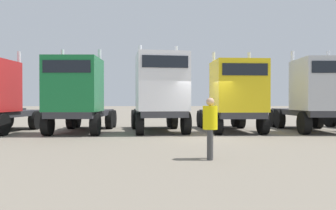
{
  "coord_description": "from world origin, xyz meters",
  "views": [
    {
      "loc": [
        -2.61,
        -14.69,
        1.57
      ],
      "look_at": [
        -1.5,
        3.16,
        1.39
      ],
      "focal_mm": 35.37,
      "sensor_mm": 36.0,
      "label": 1
    }
  ],
  "objects_px": {
    "semi_truck_green": "(78,95)",
    "semi_truck_yellow": "(234,96)",
    "semi_truck_silver": "(317,94)",
    "visitor_in_hivis": "(210,124)",
    "semi_truck_white": "(160,92)"
  },
  "relations": [
    {
      "from": "semi_truck_green",
      "to": "semi_truck_white",
      "type": "bearing_deg",
      "value": 93.32
    },
    {
      "from": "semi_truck_yellow",
      "to": "semi_truck_silver",
      "type": "height_order",
      "value": "semi_truck_silver"
    },
    {
      "from": "semi_truck_green",
      "to": "visitor_in_hivis",
      "type": "distance_m",
      "value": 9.28
    },
    {
      "from": "visitor_in_hivis",
      "to": "semi_truck_yellow",
      "type": "bearing_deg",
      "value": -96.22
    },
    {
      "from": "semi_truck_green",
      "to": "semi_truck_yellow",
      "type": "relative_size",
      "value": 1.03
    },
    {
      "from": "semi_truck_white",
      "to": "visitor_in_hivis",
      "type": "relative_size",
      "value": 3.57
    },
    {
      "from": "semi_truck_green",
      "to": "visitor_in_hivis",
      "type": "xyz_separation_m",
      "value": [
        5.14,
        -7.67,
        -0.92
      ]
    },
    {
      "from": "semi_truck_silver",
      "to": "visitor_in_hivis",
      "type": "relative_size",
      "value": 3.67
    },
    {
      "from": "semi_truck_silver",
      "to": "semi_truck_yellow",
      "type": "bearing_deg",
      "value": -88.17
    },
    {
      "from": "semi_truck_white",
      "to": "semi_truck_silver",
      "type": "xyz_separation_m",
      "value": [
        8.01,
        -0.22,
        -0.09
      ]
    },
    {
      "from": "semi_truck_green",
      "to": "semi_truck_silver",
      "type": "relative_size",
      "value": 1.02
    },
    {
      "from": "semi_truck_green",
      "to": "visitor_in_hivis",
      "type": "height_order",
      "value": "semi_truck_green"
    },
    {
      "from": "semi_truck_green",
      "to": "semi_truck_silver",
      "type": "xyz_separation_m",
      "value": [
        12.08,
        -0.21,
        0.06
      ]
    },
    {
      "from": "semi_truck_green",
      "to": "semi_truck_yellow",
      "type": "distance_m",
      "value": 7.84
    },
    {
      "from": "semi_truck_yellow",
      "to": "semi_truck_silver",
      "type": "relative_size",
      "value": 0.99
    }
  ]
}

